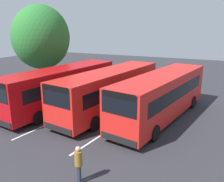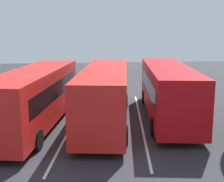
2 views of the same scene
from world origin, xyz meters
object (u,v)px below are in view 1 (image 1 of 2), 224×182
(bus_center_left, at_px, (110,89))
(bus_center_right, at_px, (162,95))
(bus_far_left, at_px, (62,86))
(pedestrian, at_px, (79,162))
(depot_tree, at_px, (41,37))

(bus_center_left, distance_m, bus_center_right, 3.87)
(bus_far_left, distance_m, pedestrian, 9.96)
(bus_far_left, distance_m, bus_center_right, 7.79)
(bus_center_left, xyz_separation_m, bus_center_right, (-0.24, 3.86, 0.00))
(bus_center_left, distance_m, pedestrian, 8.75)
(depot_tree, bearing_deg, bus_center_right, 77.18)
(pedestrian, relative_size, depot_tree, 0.20)
(bus_center_right, relative_size, depot_tree, 1.33)
(bus_center_left, xyz_separation_m, pedestrian, (8.34, 2.55, -0.76))
(bus_far_left, distance_m, depot_tree, 7.32)
(bus_far_left, xyz_separation_m, bus_center_left, (-0.76, 3.86, 0.00))
(bus_center_left, distance_m, depot_tree, 10.13)
(bus_center_right, relative_size, pedestrian, 6.74)
(bus_far_left, height_order, depot_tree, depot_tree)
(pedestrian, bearing_deg, bus_center_left, 56.15)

